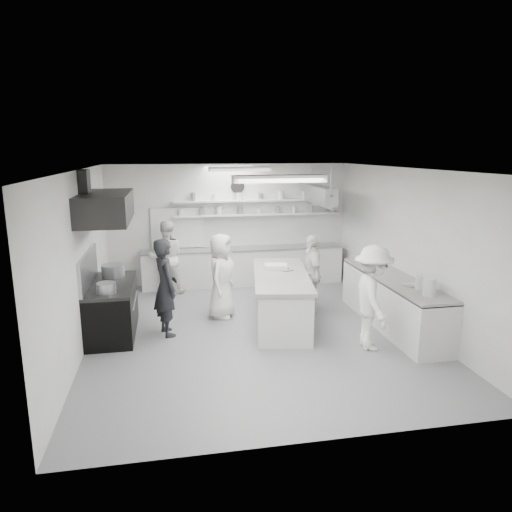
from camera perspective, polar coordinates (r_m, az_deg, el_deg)
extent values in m
cube|color=#90909C|center=(8.94, -0.10, -9.18)|extent=(6.00, 7.00, 0.02)
cube|color=silver|center=(8.30, -0.10, 10.55)|extent=(6.00, 7.00, 0.02)
cube|color=silver|center=(11.89, -3.21, 3.87)|extent=(6.00, 0.04, 3.00)
cube|color=silver|center=(5.23, 7.05, -7.79)|extent=(6.00, 0.04, 3.00)
cube|color=silver|center=(8.48, -20.44, -0.51)|extent=(0.04, 7.00, 3.00)
cube|color=silver|center=(9.50, 17.98, 1.02)|extent=(0.04, 7.00, 3.00)
cube|color=black|center=(9.09, -17.02, -6.30)|extent=(0.80, 1.80, 0.90)
cube|color=black|center=(8.68, -17.83, 5.67)|extent=(0.85, 2.00, 0.50)
cube|color=silver|center=(11.85, -1.52, -1.28)|extent=(5.00, 0.60, 0.92)
cube|color=silver|center=(11.84, 0.23, 5.07)|extent=(4.20, 0.26, 0.04)
cube|color=silver|center=(11.80, 0.23, 6.76)|extent=(4.20, 0.26, 0.04)
cube|color=black|center=(11.79, -9.49, 3.39)|extent=(1.30, 0.04, 1.00)
cylinder|color=white|center=(11.77, -2.27, 8.44)|extent=(0.32, 0.05, 0.32)
cube|color=silver|center=(9.43, 16.25, -5.43)|extent=(0.74, 3.30, 0.94)
cube|color=#A1A4AB|center=(11.17, 7.80, 7.34)|extent=(0.30, 1.60, 0.40)
cube|color=silver|center=(6.55, 2.84, 9.35)|extent=(1.30, 0.25, 0.10)
cube|color=silver|center=(10.08, -2.02, 10.52)|extent=(1.30, 0.25, 0.10)
cube|color=silver|center=(9.23, 3.02, -5.30)|extent=(1.37, 2.68, 0.94)
cylinder|color=#A1A4AB|center=(9.39, -16.94, -1.85)|extent=(0.44, 0.44, 0.28)
imported|color=black|center=(8.68, -10.92, -3.75)|extent=(0.60, 0.75, 1.80)
imported|color=white|center=(11.21, -10.82, -0.16)|extent=(0.89, 0.71, 1.74)
imported|color=white|center=(9.46, -4.26, -2.44)|extent=(0.84, 0.99, 1.72)
imported|color=white|center=(9.85, 6.79, -2.12)|extent=(0.49, 0.99, 1.63)
imported|color=white|center=(8.17, 13.96, -4.95)|extent=(0.83, 1.25, 1.79)
imported|color=#A1A4AB|center=(9.38, 3.66, -1.80)|extent=(0.33, 0.33, 0.07)
imported|color=silver|center=(8.59, 5.87, -3.24)|extent=(0.23, 0.23, 0.06)
imported|color=silver|center=(8.78, 18.24, -3.48)|extent=(0.31, 0.31, 0.06)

